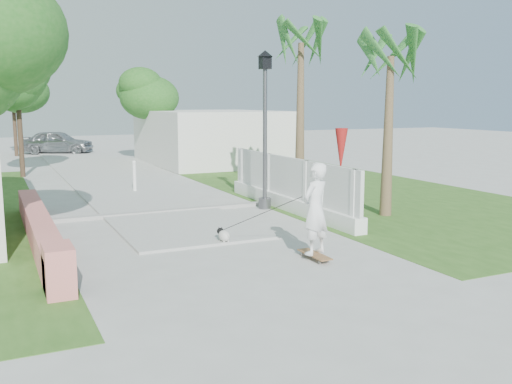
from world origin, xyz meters
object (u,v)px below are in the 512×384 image
skateboarder (271,214)px  dog (223,235)px  patio_umbrella (341,150)px  parked_car (57,142)px  street_lamp (265,124)px  bollard (134,175)px

skateboarder → dog: size_ratio=5.06×
patio_umbrella → parked_car: size_ratio=0.56×
street_lamp → parked_car: 21.40m
dog → parked_car: (-0.79, 24.40, 0.51)m
parked_car → street_lamp: bearing=-146.0°
patio_umbrella → skateboarder: bearing=-138.8°
skateboarder → parked_car: skateboarder is taller
skateboarder → street_lamp: bearing=-138.1°
skateboarder → dog: bearing=-85.1°
patio_umbrella → street_lamp: bearing=152.2°
dog → patio_umbrella: bearing=21.3°
skateboarder → parked_car: size_ratio=0.62×
dog → parked_car: size_ratio=0.12×
patio_umbrella → dog: bearing=-152.6°
street_lamp → patio_umbrella: size_ratio=1.93×
parked_car → skateboarder: bearing=-152.1°
dog → parked_car: parked_car is taller
street_lamp → patio_umbrella: street_lamp is taller
street_lamp → skateboarder: street_lamp is taller
patio_umbrella → skateboarder: patio_umbrella is taller
bollard → dog: 7.85m
dog → skateboarder: bearing=-67.7°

